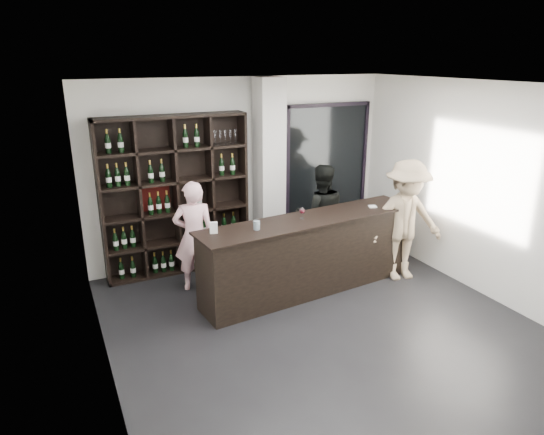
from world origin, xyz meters
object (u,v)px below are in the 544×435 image
tasting_counter (310,254)px  customer (405,221)px  taster_black (321,215)px  wine_shelf (176,196)px  taster_pink (194,236)px

tasting_counter → customer: 1.51m
tasting_counter → customer: (1.45, -0.23, 0.36)m
tasting_counter → taster_black: 1.00m
wine_shelf → taster_pink: (0.05, -0.72, -0.40)m
wine_shelf → tasting_counter: 2.20m
wine_shelf → taster_pink: wine_shelf is taller
wine_shelf → customer: bearing=-29.8°
taster_black → tasting_counter: bearing=72.5°
tasting_counter → taster_black: bearing=45.6°
customer → taster_black: bearing=141.7°
wine_shelf → taster_black: (2.10, -0.72, -0.38)m
taster_pink → taster_black: 2.05m
tasting_counter → taster_pink: taster_pink is taller
tasting_counter → wine_shelf: bearing=129.9°
taster_pink → taster_black: bearing=-164.3°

